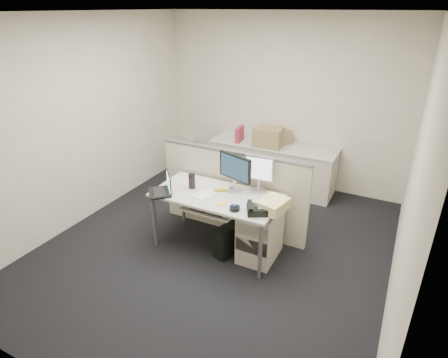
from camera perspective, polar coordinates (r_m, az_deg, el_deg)
The scene contains 29 objects.
floor at distance 4.80m, azimuth -1.05°, elevation -10.19°, with size 4.00×4.50×0.01m, color black.
ceiling at distance 3.92m, azimuth -1.39°, elevation 24.13°, with size 4.00×4.50×0.01m, color white.
wall_back at distance 6.16m, azimuth 8.89°, elevation 11.46°, with size 4.00×0.02×2.70m, color beige.
wall_front at distance 2.62m, azimuth -25.41°, elevation -10.21°, with size 4.00×0.02×2.70m, color beige.
wall_left at distance 5.37m, azimuth -20.60°, elevation 8.17°, with size 0.02×4.50×2.70m, color beige.
wall_right at distance 3.73m, azimuth 27.01°, elevation -0.03°, with size 0.02×4.50×2.70m, color beige.
desk at distance 4.45m, azimuth -1.12°, elevation -3.12°, with size 1.50×0.75×0.73m.
keyboard_tray at distance 4.33m, azimuth -2.24°, elevation -4.63°, with size 0.62×0.32×0.02m, color beige.
drawer_pedestal at distance 4.46m, azimuth 5.54°, elevation -8.20°, with size 0.40×0.55×0.65m, color beige.
cubicle_partition at distance 4.85m, azimuth 1.36°, elevation -2.11°, with size 2.00×0.06×1.10m, color beige.
back_counter at distance 6.18m, azimuth 7.34°, elevation 1.92°, with size 2.00×0.60×0.72m, color beige.
monitor_main at distance 4.40m, azimuth 1.68°, elevation 0.87°, with size 0.46×0.18×0.46m, color black.
monitor_small at distance 4.43m, azimuth 5.37°, elevation 0.77°, with size 0.36×0.18×0.44m, color #B7B7BC.
laptop at distance 4.45m, azimuth -9.90°, elevation -0.77°, with size 0.32×0.24×0.24m, color black.
trackball at distance 4.08m, azimuth 1.64°, elevation -4.49°, with size 0.12×0.12×0.04m, color black.
desk_phone at distance 4.03m, azimuth 5.23°, elevation -4.69°, with size 0.24×0.20×0.08m, color black.
paper_stack at distance 4.40m, azimuth -3.00°, elevation -2.40°, with size 0.20×0.25×0.01m, color silver.
sticky_pad at distance 4.20m, azimuth -0.24°, elevation -3.77°, with size 0.08×0.08×0.01m, color yellow.
travel_mug at distance 4.55m, azimuth -4.91°, elevation -0.39°, with size 0.08×0.08×0.17m, color black.
banana at distance 4.49m, azimuth -0.53°, elevation -1.63°, with size 0.17×0.04×0.04m, color yellow.
cellphone at distance 4.53m, azimuth 1.18°, elevation -1.51°, with size 0.06×0.12×0.02m, color black.
manila_folders at distance 4.09m, azimuth 7.49°, elevation -3.96°, with size 0.26×0.33×0.12m, color #CFC37F.
keyboard at distance 4.28m, azimuth -2.33°, elevation -4.65°, with size 0.42×0.15×0.02m, color black.
pc_tower_desk at distance 4.57m, azimuth 0.87°, elevation -9.17°, with size 0.16×0.41×0.38m, color black.
pc_tower_spare_dark at distance 6.56m, azimuth -5.21°, elevation 1.86°, with size 0.17×0.42×0.39m, color black.
pc_tower_spare_silver at distance 7.01m, azimuth -5.59°, elevation 3.72°, with size 0.20×0.50×0.47m, color #B7B7BC.
cardboard_box_left at distance 5.91m, azimuth 6.75°, elevation 6.26°, with size 0.43×0.32×0.32m, color olive.
cardboard_box_right at distance 6.10m, azimuth 8.33°, elevation 6.44°, with size 0.35×0.27×0.25m, color olive.
red_binder at distance 6.11m, azimuth 2.39°, elevation 6.76°, with size 0.07×0.28×0.26m, color maroon.
Camera 1 is at (1.86, -3.46, 2.75)m, focal length 30.00 mm.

